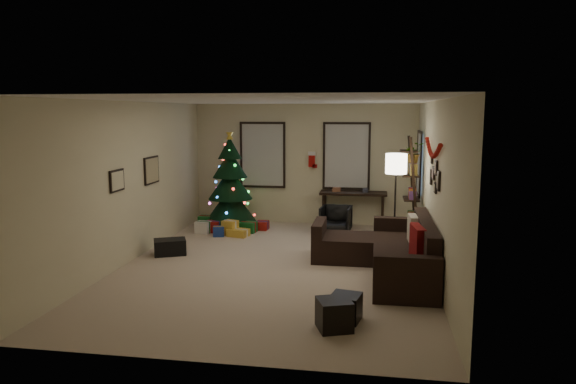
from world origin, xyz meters
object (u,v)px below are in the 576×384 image
object	(u,v)px
desk	(353,196)
christmas_tree	(230,187)
sofa	(389,253)
bookshelf	(412,192)
desk_chair	(336,219)

from	to	relation	value
desk	christmas_tree	bearing A→B (deg)	-169.56
sofa	desk	distance (m)	3.31
desk	bookshelf	size ratio (longest dim) A/B	0.70
desk_chair	christmas_tree	bearing A→B (deg)	-179.15
christmas_tree	desk_chair	distance (m)	2.40
desk	desk_chair	world-z (taller)	desk
desk_chair	bookshelf	size ratio (longest dim) A/B	0.28
christmas_tree	bookshelf	world-z (taller)	christmas_tree
christmas_tree	bookshelf	xyz separation A→B (m)	(3.82, -0.74, 0.10)
desk	desk_chair	size ratio (longest dim) A/B	2.49
christmas_tree	sofa	xyz separation A→B (m)	(3.36, -2.72, -0.61)
desk_chair	sofa	bearing A→B (deg)	-63.04
sofa	bookshelf	xyz separation A→B (m)	(0.46, 1.98, 0.71)
christmas_tree	sofa	bearing A→B (deg)	-39.03
sofa	desk_chair	size ratio (longest dim) A/B	4.75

